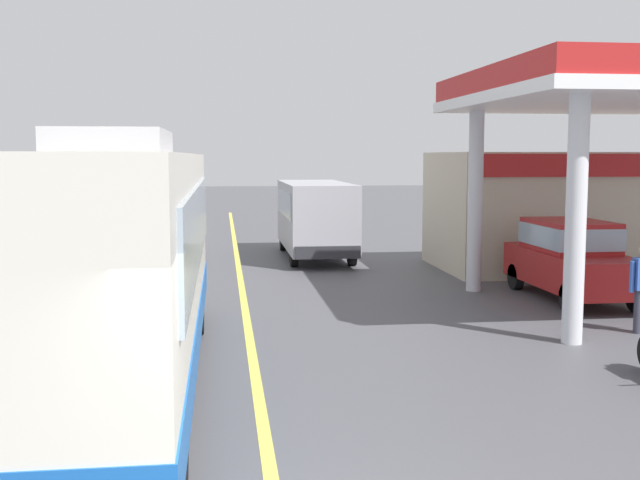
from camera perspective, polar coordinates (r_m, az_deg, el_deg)
name	(u,v)px	position (r m, az deg, el deg)	size (l,w,h in m)	color
ground	(237,256)	(25.66, -6.15, -1.20)	(120.00, 120.00, 0.00)	#4C4C51
lane_divider_stripe	(241,280)	(20.71, -5.88, -2.96)	(0.16, 50.00, 0.01)	#D8CC4C
coach_bus_main	(107,269)	(11.25, -15.44, -2.06)	(2.60, 11.04, 3.69)	silver
gas_station_roadside	(591,181)	(21.95, 19.35, 4.11)	(9.10, 11.95, 5.10)	#B21E1E
car_at_pump	(571,256)	(18.70, 18.01, -1.10)	(1.70, 4.20, 1.82)	maroon
minibus_opposing_lane	(315,212)	(25.09, -0.36, 2.04)	(2.04, 6.13, 2.44)	#A5A5AD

